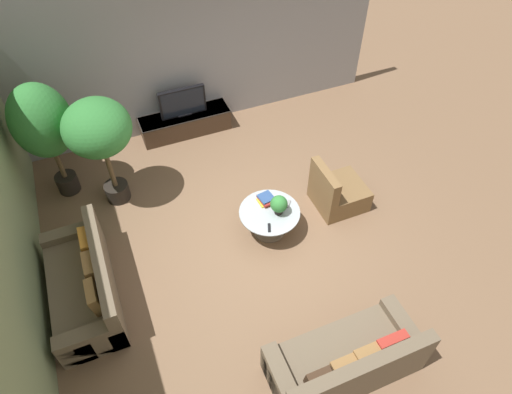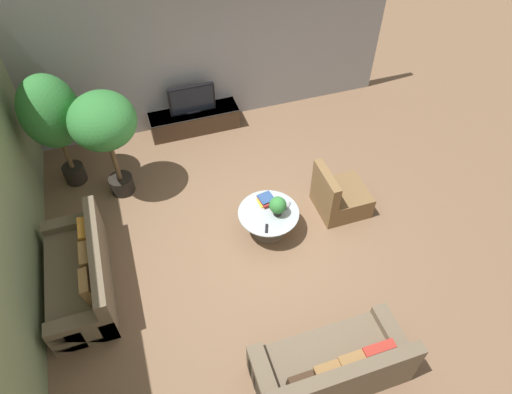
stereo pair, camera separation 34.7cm
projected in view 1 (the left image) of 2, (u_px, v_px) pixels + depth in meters
ground_plane at (257, 236)px, 7.28m from camera, size 24.00×24.00×0.00m
back_wall_stone at (188, 53)px, 8.23m from camera, size 7.40×0.12×3.00m
side_wall_left at (0, 228)px, 5.46m from camera, size 0.12×7.40×3.00m
media_console at (186, 123)px, 8.89m from camera, size 1.75×0.50×0.43m
television at (183, 102)px, 8.53m from camera, size 0.88×0.13×0.57m
coffee_table at (269, 217)px, 7.12m from camera, size 0.95×0.95×0.46m
couch_by_wall at (86, 285)px, 6.32m from camera, size 0.84×1.93×0.84m
couch_near_entry at (346, 361)px, 5.59m from camera, size 1.89×0.84×0.84m
armchair_wicker at (337, 193)px, 7.55m from camera, size 0.80×0.76×0.86m
potted_palm_tall at (42, 124)px, 6.93m from camera, size 0.93×0.93×2.11m
potted_palm_corner at (98, 132)px, 6.79m from camera, size 1.03×1.03×1.95m
potted_plant_tabletop at (279, 204)px, 6.87m from camera, size 0.27×0.27×0.33m
book_stack at (266, 199)px, 7.14m from camera, size 0.26×0.30×0.10m
remote_black at (269, 228)px, 6.79m from camera, size 0.10×0.16×0.02m
remote_silver at (288, 204)px, 7.12m from camera, size 0.13×0.15×0.02m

